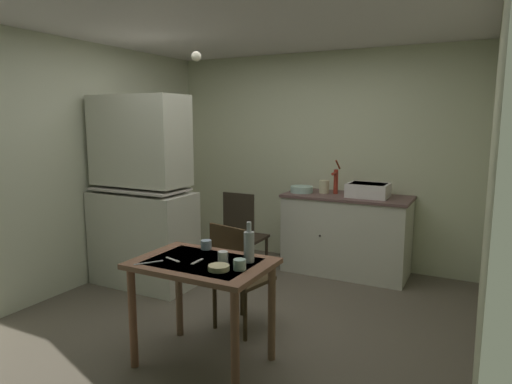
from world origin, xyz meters
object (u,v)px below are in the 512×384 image
Objects in this scene: chair_by_counter at (243,232)px; serving_bowl_wide at (219,268)px; teacup_mint at (206,245)px; chair_far_side at (237,275)px; hand_pump at (336,179)px; hutch_cabinet at (142,198)px; glass_bottle at (249,246)px; mixing_bowl_counter at (302,189)px; dining_table at (203,278)px; sink_basin at (368,190)px.

serving_bowl_wide is at bearing -65.48° from chair_by_counter.
teacup_mint is (-0.34, 0.37, 0.02)m from serving_bowl_wide.
chair_by_counter is at bearing 116.89° from chair_far_side.
serving_bowl_wide is at bearing -89.83° from hand_pump.
hutch_cabinet is 14.09× the size of serving_bowl_wide.
chair_by_counter is 1.95m from glass_bottle.
teacup_mint is (1.32, -0.78, -0.13)m from hutch_cabinet.
chair_by_counter reaches higher than teacup_mint.
serving_bowl_wide is (0.01, -2.53, -0.29)m from hand_pump.
dining_table is at bearing -85.59° from mixing_bowl_counter.
mixing_bowl_counter is at bearing 48.35° from chair_by_counter.
chair_far_side is at bearing -108.74° from sink_basin.
glass_bottle reaches higher than teacup_mint.
hutch_cabinet is at bearing 144.46° from dining_table.
glass_bottle is at bearing -27.29° from hutch_cabinet.
chair_far_side is 3.21× the size of glass_bottle.
glass_bottle is (0.30, 0.13, 0.24)m from dining_table.
hand_pump is 0.41× the size of dining_table.
sink_basin and glass_bottle have the same top height.
hand_pump is 1.97m from chair_far_side.
sink_basin is 3.12× the size of serving_bowl_wide.
chair_by_counter is (0.79, 0.75, -0.44)m from hutch_cabinet.
hutch_cabinet is at bearing 152.71° from glass_bottle.
chair_far_side is (-0.62, -1.82, -0.50)m from sink_basin.
chair_far_side is 6.47× the size of serving_bowl_wide.
glass_bottle is at bearing 68.50° from serving_bowl_wide.
hutch_cabinet is at bearing -139.99° from hand_pump.
glass_bottle reaches higher than chair_far_side.
hand_pump is at bearing 82.85° from chair_far_side.
hand_pump is 2.30m from glass_bottle.
chair_by_counter is 11.61× the size of teacup_mint.
hand_pump reaches higher than glass_bottle.
glass_bottle reaches higher than serving_bowl_wide.
mixing_bowl_counter is 0.85m from chair_by_counter.
serving_bowl_wide is at bearing -34.68° from hutch_cabinet.
teacup_mint is (-0.33, -2.17, -0.27)m from hand_pump.
sink_basin is at bearing 71.26° from chair_far_side.
hutch_cabinet reaches higher than chair_far_side.
dining_table is at bearing -69.73° from chair_by_counter.
mixing_bowl_counter is at bearing 94.41° from dining_table.
hutch_cabinet is 1.56m from chair_far_side.
mixing_bowl_counter is at bearing 98.97° from serving_bowl_wide.
hutch_cabinet reaches higher than teacup_mint.
chair_by_counter is 3.34× the size of glass_bottle.
chair_far_side is 11.15× the size of teacup_mint.
chair_far_side is at bearing -97.15° from hand_pump.
chair_far_side reaches higher than dining_table.
hutch_cabinet reaches higher than serving_bowl_wide.
mixing_bowl_counter is 0.27× the size of dining_table.
sink_basin is 2.25m from teacup_mint.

